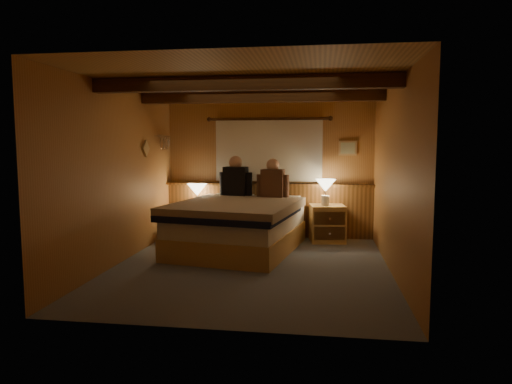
% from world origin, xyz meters
% --- Properties ---
extents(floor, '(4.20, 4.20, 0.00)m').
position_xyz_m(floor, '(0.00, 0.00, 0.00)').
color(floor, '#545964').
rests_on(floor, ground).
extents(ceiling, '(4.20, 4.20, 0.00)m').
position_xyz_m(ceiling, '(0.00, 0.00, 2.40)').
color(ceiling, tan).
rests_on(ceiling, wall_back).
extents(wall_back, '(3.60, 0.00, 3.60)m').
position_xyz_m(wall_back, '(0.00, 2.10, 1.20)').
color(wall_back, '#B27940').
rests_on(wall_back, floor).
extents(wall_left, '(0.00, 4.20, 4.20)m').
position_xyz_m(wall_left, '(-1.80, 0.00, 1.20)').
color(wall_left, '#B27940').
rests_on(wall_left, floor).
extents(wall_right, '(0.00, 4.20, 4.20)m').
position_xyz_m(wall_right, '(1.80, 0.00, 1.20)').
color(wall_right, '#B27940').
rests_on(wall_right, floor).
extents(wall_front, '(3.60, 0.00, 3.60)m').
position_xyz_m(wall_front, '(0.00, -2.10, 1.20)').
color(wall_front, '#B27940').
rests_on(wall_front, floor).
extents(wainscot, '(3.60, 0.23, 0.94)m').
position_xyz_m(wainscot, '(0.00, 2.04, 0.49)').
color(wainscot, brown).
rests_on(wainscot, wall_back).
extents(curtain_window, '(2.18, 0.09, 1.11)m').
position_xyz_m(curtain_window, '(0.00, 2.03, 1.52)').
color(curtain_window, '#4D2D13').
rests_on(curtain_window, wall_back).
extents(ceiling_beams, '(3.60, 1.65, 0.16)m').
position_xyz_m(ceiling_beams, '(0.00, 0.15, 2.31)').
color(ceiling_beams, '#4D2D13').
rests_on(ceiling_beams, ceiling).
extents(coat_rail, '(0.05, 0.55, 0.24)m').
position_xyz_m(coat_rail, '(-1.72, 1.58, 1.67)').
color(coat_rail, silver).
rests_on(coat_rail, wall_left).
extents(framed_print, '(0.30, 0.04, 0.25)m').
position_xyz_m(framed_print, '(1.35, 2.08, 1.55)').
color(framed_print, tan).
rests_on(framed_print, wall_back).
extents(bed, '(2.03, 2.46, 0.75)m').
position_xyz_m(bed, '(-0.33, 0.88, 0.39)').
color(bed, tan).
rests_on(bed, floor).
extents(nightstand_left, '(0.50, 0.47, 0.49)m').
position_xyz_m(nightstand_left, '(-1.19, 1.77, 0.25)').
color(nightstand_left, tan).
rests_on(nightstand_left, floor).
extents(nightstand_right, '(0.62, 0.57, 0.61)m').
position_xyz_m(nightstand_right, '(1.02, 1.72, 0.31)').
color(nightstand_right, tan).
rests_on(nightstand_right, floor).
extents(lamp_left, '(0.34, 0.34, 0.44)m').
position_xyz_m(lamp_left, '(-1.22, 1.80, 0.80)').
color(lamp_left, white).
rests_on(lamp_left, nightstand_left).
extents(lamp_right, '(0.33, 0.33, 0.43)m').
position_xyz_m(lamp_right, '(0.98, 1.69, 0.92)').
color(lamp_right, white).
rests_on(lamp_right, nightstand_right).
extents(person_left, '(0.57, 0.27, 0.70)m').
position_xyz_m(person_left, '(-0.52, 1.72, 1.03)').
color(person_left, black).
rests_on(person_left, bed).
extents(person_right, '(0.54, 0.26, 0.66)m').
position_xyz_m(person_right, '(0.12, 1.57, 1.01)').
color(person_right, '#4A2C1D').
rests_on(person_right, bed).
extents(duffel_bag, '(0.55, 0.38, 0.37)m').
position_xyz_m(duffel_bag, '(-1.41, 1.42, 0.16)').
color(duffel_bag, black).
rests_on(duffel_bag, floor).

